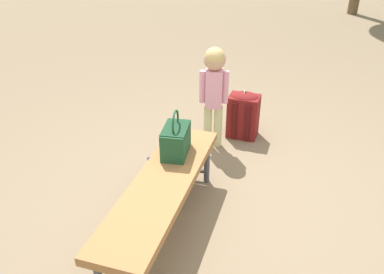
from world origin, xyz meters
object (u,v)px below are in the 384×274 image
at_px(handbag, 176,139).
at_px(backpack_large, 243,113).
at_px(park_bench, 162,188).
at_px(backpack_small, 158,174).
at_px(child_standing, 214,82).

bearing_deg(handbag, backpack_large, -9.32).
distance_m(park_bench, backpack_small, 0.56).
relative_size(handbag, backpack_small, 1.14).
bearing_deg(park_bench, backpack_small, 30.38).
distance_m(handbag, backpack_large, 1.32).
bearing_deg(backpack_large, park_bench, 174.93).
height_order(park_bench, child_standing, child_standing).
relative_size(child_standing, backpack_small, 3.21).
distance_m(child_standing, backpack_small, 1.05).
bearing_deg(handbag, child_standing, 1.34).
distance_m(backpack_large, backpack_small, 1.27).
xyz_separation_m(park_bench, backpack_small, (0.44, 0.26, -0.23)).
bearing_deg(backpack_small, handbag, -107.00).
xyz_separation_m(handbag, child_standing, (0.95, 0.02, 0.12)).
relative_size(handbag, backpack_large, 0.70).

